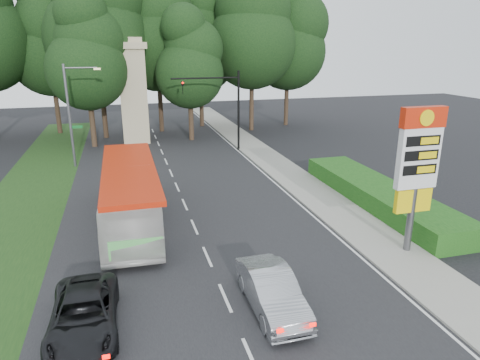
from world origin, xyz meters
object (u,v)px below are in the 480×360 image
object	(u,v)px
traffic_signal_mast	(224,100)
streetlight_signs	(72,111)
monument	(133,91)
sedan_silver	(272,291)
gas_station_pylon	(418,161)
suv_charcoal	(84,314)
transit_bus	(131,196)

from	to	relation	value
traffic_signal_mast	streetlight_signs	bearing A→B (deg)	-171.08
monument	sedan_silver	distance (m)	31.12
gas_station_pylon	sedan_silver	distance (m)	8.93
traffic_signal_mast	suv_charcoal	xyz separation A→B (m)	(-10.74, -24.14, -4.01)
monument	transit_bus	size ratio (longest dim) A/B	0.88
gas_station_pylon	monument	bearing A→B (deg)	111.80
gas_station_pylon	transit_bus	distance (m)	14.48
gas_station_pylon	transit_bus	world-z (taller)	gas_station_pylon
traffic_signal_mast	streetlight_signs	distance (m)	12.83
transit_bus	traffic_signal_mast	bearing A→B (deg)	61.00
streetlight_signs	monument	bearing A→B (deg)	58.03
monument	suv_charcoal	bearing A→B (deg)	-95.80
traffic_signal_mast	monument	xyz separation A→B (m)	(-7.68, 6.00, 0.43)
streetlight_signs	transit_bus	world-z (taller)	streetlight_signs
monument	sedan_silver	bearing A→B (deg)	-83.48
monument	sedan_silver	xyz separation A→B (m)	(3.50, -30.62, -4.35)
transit_bus	suv_charcoal	distance (m)	9.40
gas_station_pylon	monument	world-z (taller)	monument
streetlight_signs	suv_charcoal	world-z (taller)	streetlight_signs
sedan_silver	suv_charcoal	bearing A→B (deg)	175.77
traffic_signal_mast	sedan_silver	xyz separation A→B (m)	(-4.18, -24.62, -3.92)
traffic_signal_mast	transit_bus	size ratio (longest dim) A/B	0.63
transit_bus	sedan_silver	distance (m)	10.72
traffic_signal_mast	transit_bus	bearing A→B (deg)	-120.49
gas_station_pylon	suv_charcoal	world-z (taller)	gas_station_pylon
suv_charcoal	gas_station_pylon	bearing A→B (deg)	8.96
traffic_signal_mast	monument	size ratio (longest dim) A/B	0.72
monument	transit_bus	bearing A→B (deg)	-93.12
gas_station_pylon	traffic_signal_mast	world-z (taller)	traffic_signal_mast
gas_station_pylon	transit_bus	size ratio (longest dim) A/B	0.60
monument	suv_charcoal	world-z (taller)	monument
transit_bus	sedan_silver	world-z (taller)	transit_bus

